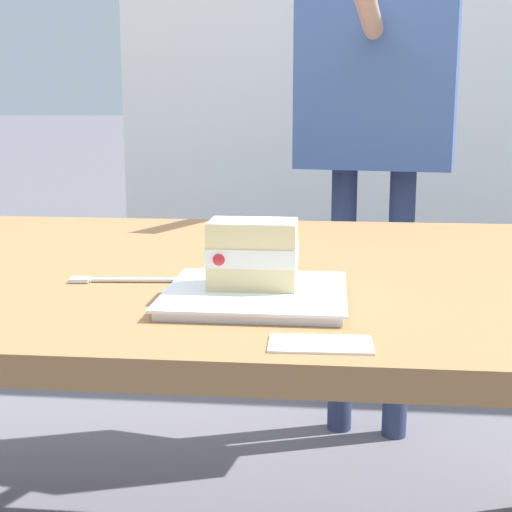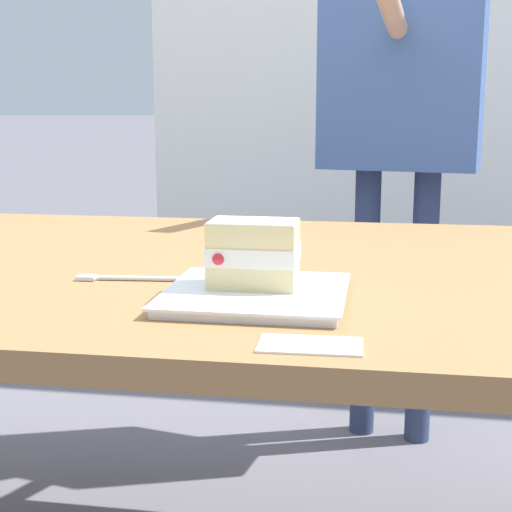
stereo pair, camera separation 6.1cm
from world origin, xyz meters
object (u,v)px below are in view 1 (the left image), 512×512
(dessert_plate, at_px, (256,295))
(diner_person, at_px, (377,75))
(patio_table, at_px, (161,303))
(dessert_fork, at_px, (116,280))
(paper_napkin, at_px, (320,344))
(cake_slice, at_px, (253,254))

(dessert_plate, relative_size, diner_person, 0.16)
(patio_table, height_order, dessert_fork, dessert_fork)
(paper_napkin, distance_m, diner_person, 1.38)
(cake_slice, bearing_deg, patio_table, 129.42)
(dessert_fork, bearing_deg, cake_slice, -17.61)
(dessert_plate, bearing_deg, dessert_fork, 159.15)
(dessert_fork, bearing_deg, paper_napkin, -41.22)
(dessert_plate, xyz_separation_m, paper_napkin, (0.10, -0.20, -0.01))
(dessert_plate, relative_size, dessert_fork, 1.49)
(diner_person, bearing_deg, cake_slice, -101.36)
(patio_table, xyz_separation_m, paper_napkin, (0.29, -0.45, 0.08))
(diner_person, bearing_deg, dessert_fork, -113.10)
(cake_slice, xyz_separation_m, paper_napkin, (0.10, -0.21, -0.06))
(diner_person, bearing_deg, paper_napkin, -95.26)
(dessert_fork, bearing_deg, diner_person, 66.90)
(dessert_fork, relative_size, paper_napkin, 1.40)
(patio_table, height_order, diner_person, diner_person)
(patio_table, distance_m, cake_slice, 0.33)
(patio_table, xyz_separation_m, dessert_fork, (-0.03, -0.16, 0.08))
(paper_napkin, xyz_separation_m, diner_person, (0.12, 1.33, 0.35))
(cake_slice, relative_size, paper_napkin, 1.04)
(patio_table, relative_size, paper_napkin, 13.96)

